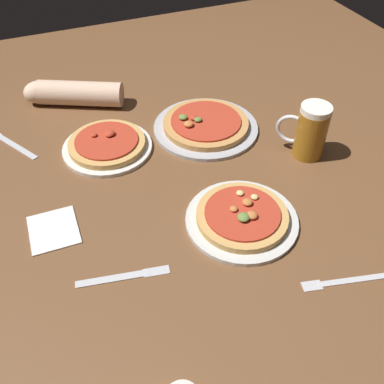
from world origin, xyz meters
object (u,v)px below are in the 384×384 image
(pizza_plate_near, at_px, (242,217))
(diner_arm, at_px, (70,93))
(fork_left, at_px, (343,281))
(beer_mug_dark, at_px, (310,131))
(napkin_folded, at_px, (53,229))
(pizza_plate_far, at_px, (206,125))
(knife_spare, at_px, (10,143))
(pizza_plate_side, at_px, (107,145))
(knife_right, at_px, (124,276))

(pizza_plate_near, distance_m, diner_arm, 0.77)
(pizza_plate_near, bearing_deg, diner_arm, 111.90)
(fork_left, bearing_deg, beer_mug_dark, 67.49)
(napkin_folded, bearing_deg, diner_arm, 74.28)
(pizza_plate_far, distance_m, knife_spare, 0.61)
(fork_left, bearing_deg, knife_spare, 128.04)
(pizza_plate_near, height_order, napkin_folded, pizza_plate_near)
(beer_mug_dark, relative_size, napkin_folded, 1.23)
(knife_spare, xyz_separation_m, diner_arm, (0.22, 0.15, 0.04))
(pizza_plate_side, xyz_separation_m, knife_spare, (-0.27, 0.14, -0.01))
(pizza_plate_far, height_order, diner_arm, diner_arm)
(knife_spare, bearing_deg, pizza_plate_far, -15.32)
(knife_right, relative_size, knife_spare, 0.97)
(pizza_plate_side, relative_size, knife_spare, 1.23)
(beer_mug_dark, height_order, fork_left, beer_mug_dark)
(pizza_plate_side, relative_size, knife_right, 1.26)
(pizza_plate_near, relative_size, napkin_folded, 2.13)
(pizza_plate_near, height_order, beer_mug_dark, beer_mug_dark)
(pizza_plate_side, bearing_deg, pizza_plate_far, -3.36)
(pizza_plate_side, bearing_deg, napkin_folded, -127.64)
(beer_mug_dark, distance_m, knife_right, 0.67)
(pizza_plate_near, relative_size, pizza_plate_far, 0.86)
(pizza_plate_near, bearing_deg, pizza_plate_far, 79.28)
(napkin_folded, relative_size, fork_left, 0.67)
(pizza_plate_far, distance_m, fork_left, 0.65)
(pizza_plate_near, xyz_separation_m, fork_left, (0.13, -0.25, -0.01))
(pizza_plate_near, distance_m, pizza_plate_far, 0.41)
(pizza_plate_far, bearing_deg, pizza_plate_side, 176.64)
(beer_mug_dark, height_order, napkin_folded, beer_mug_dark)
(diner_arm, bearing_deg, pizza_plate_side, -80.64)
(pizza_plate_side, height_order, beer_mug_dark, beer_mug_dark)
(pizza_plate_side, xyz_separation_m, diner_arm, (-0.05, 0.29, 0.03))
(pizza_plate_near, bearing_deg, pizza_plate_side, 119.60)
(napkin_folded, distance_m, knife_spare, 0.41)
(pizza_plate_near, distance_m, pizza_plate_side, 0.48)
(pizza_plate_side, distance_m, knife_right, 0.48)
(pizza_plate_near, relative_size, beer_mug_dark, 1.73)
(knife_right, bearing_deg, fork_left, -23.87)
(knife_spare, bearing_deg, beer_mug_dark, -25.53)
(pizza_plate_near, height_order, knife_right, pizza_plate_near)
(pizza_plate_side, distance_m, beer_mug_dark, 0.60)
(knife_right, bearing_deg, napkin_folded, 121.26)
(pizza_plate_near, xyz_separation_m, knife_spare, (-0.51, 0.56, -0.01))
(pizza_plate_side, xyz_separation_m, beer_mug_dark, (0.54, -0.25, 0.07))
(beer_mug_dark, xyz_separation_m, diner_arm, (-0.59, 0.54, -0.04))
(beer_mug_dark, relative_size, knife_right, 0.78)
(pizza_plate_side, height_order, napkin_folded, pizza_plate_side)
(beer_mug_dark, bearing_deg, knife_right, -160.16)
(napkin_folded, distance_m, diner_arm, 0.59)
(knife_spare, bearing_deg, napkin_folded, -81.28)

